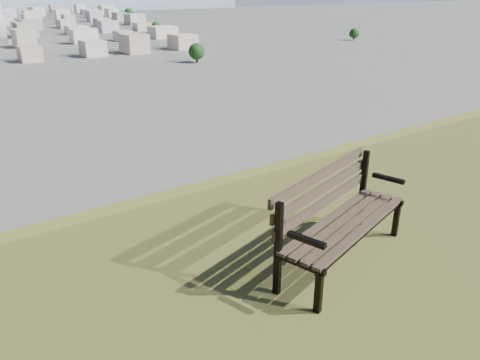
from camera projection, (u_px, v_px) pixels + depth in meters
park_bench at (338, 212)px, 5.05m from camera, size 2.04×1.14×1.02m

